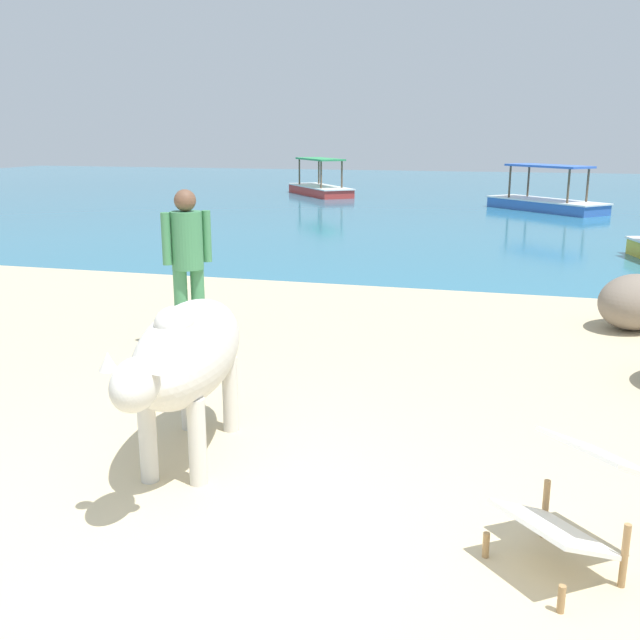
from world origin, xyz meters
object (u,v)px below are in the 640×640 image
object	(u,v)px
boat_red	(320,187)
boat_blue	(546,201)
cow	(187,355)
deck_chair_far	(579,496)
person_standing	(188,256)

from	to	relation	value
boat_red	boat_blue	bearing A→B (deg)	28.62
cow	deck_chair_far	size ratio (longest dim) A/B	2.18
person_standing	boat_red	world-z (taller)	person_standing
boat_blue	boat_red	distance (m)	8.43
cow	boat_red	bearing A→B (deg)	-175.29
deck_chair_far	boat_blue	world-z (taller)	boat_blue
person_standing	boat_blue	bearing A→B (deg)	123.76
cow	person_standing	bearing A→B (deg)	-163.28
deck_chair_far	boat_red	xyz separation A→B (m)	(-7.41, 21.91, -0.13)
deck_chair_far	boat_blue	bearing A→B (deg)	-134.92
boat_blue	boat_red	xyz separation A→B (m)	(-7.69, 3.47, 0.00)
cow	person_standing	distance (m)	2.73
cow	boat_blue	xyz separation A→B (m)	(2.73, 17.80, -0.49)
deck_chair_far	person_standing	size ratio (longest dim) A/B	0.57
deck_chair_far	boat_red	world-z (taller)	boat_red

